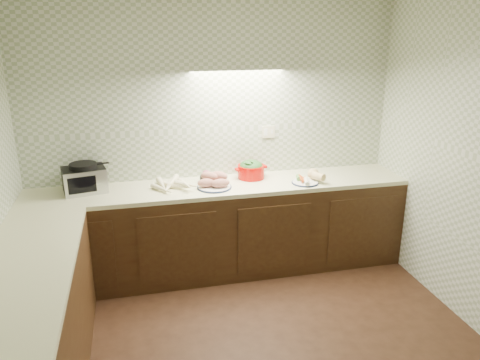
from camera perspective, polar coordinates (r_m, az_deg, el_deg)
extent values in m
cube|color=#92A180|center=(4.57, -3.12, 5.26)|extent=(3.60, 0.05, 2.60)
cube|color=beige|center=(4.70, 3.49, 5.88)|extent=(0.13, 0.01, 0.12)
cube|color=black|center=(4.60, -2.32, -6.13)|extent=(3.60, 0.60, 0.86)
cube|color=beige|center=(4.43, -2.40, -0.83)|extent=(3.60, 0.60, 0.04)
cube|color=beige|center=(2.83, -26.85, -14.99)|extent=(0.60, 3.00, 0.04)
cube|color=black|center=(4.45, -18.44, 0.05)|extent=(0.42, 0.34, 0.22)
cube|color=#B5B6BB|center=(4.31, -18.21, -0.50)|extent=(0.36, 0.08, 0.22)
cube|color=black|center=(4.31, -18.21, -0.50)|extent=(0.24, 0.05, 0.15)
cylinder|color=black|center=(4.41, -18.62, 1.67)|extent=(0.28, 0.28, 0.04)
cone|color=#FAEEC6|center=(4.29, -6.47, -0.95)|extent=(0.24, 0.22, 0.05)
cone|color=#FAEEC6|center=(4.34, -8.65, -0.77)|extent=(0.15, 0.23, 0.06)
cone|color=#FAEEC6|center=(4.35, -7.13, -0.76)|extent=(0.12, 0.23, 0.05)
cone|color=#FAEEC6|center=(4.31, -6.92, -0.85)|extent=(0.17, 0.27, 0.06)
cone|color=#FAEEC6|center=(4.32, -7.09, -0.78)|extent=(0.20, 0.21, 0.06)
cone|color=#FAEEC6|center=(4.25, -7.50, -1.22)|extent=(0.13, 0.21, 0.05)
cone|color=#FAEEC6|center=(4.36, -7.46, -0.25)|extent=(0.22, 0.20, 0.05)
cone|color=#FAEEC6|center=(4.25, -5.93, -0.87)|extent=(0.19, 0.24, 0.05)
cone|color=#FAEEC6|center=(4.28, -6.94, -0.58)|extent=(0.17, 0.21, 0.06)
cylinder|color=#131B3C|center=(4.35, -3.14, -0.88)|extent=(0.32, 0.32, 0.01)
cylinder|color=white|center=(4.35, -3.14, -0.86)|extent=(0.30, 0.30, 0.02)
ellipsoid|color=tan|center=(4.31, -4.08, -0.34)|extent=(0.19, 0.13, 0.08)
ellipsoid|color=tan|center=(4.29, -2.41, -0.39)|extent=(0.19, 0.13, 0.08)
ellipsoid|color=tan|center=(4.38, -3.12, 0.00)|extent=(0.19, 0.13, 0.08)
ellipsoid|color=tan|center=(4.35, -3.75, 0.47)|extent=(0.19, 0.13, 0.08)
ellipsoid|color=tan|center=(4.36, -2.54, 0.53)|extent=(0.19, 0.13, 0.08)
cylinder|color=black|center=(4.51, -3.96, 0.14)|extent=(0.15, 0.15, 0.06)
sphere|color=maroon|center=(4.49, -4.16, 0.71)|extent=(0.08, 0.08, 0.08)
sphere|color=silver|center=(4.51, -3.61, 0.65)|extent=(0.05, 0.05, 0.05)
cylinder|color=#B60701|center=(4.60, 1.36, 1.04)|extent=(0.30, 0.30, 0.13)
cube|color=#B60701|center=(4.54, -0.34, 1.27)|extent=(0.04, 0.06, 0.02)
cube|color=#B60701|center=(4.64, 3.03, 1.66)|extent=(0.04, 0.06, 0.02)
ellipsoid|color=#2B5F26|center=(4.58, 1.36, 1.66)|extent=(0.23, 0.23, 0.13)
cylinder|color=#131B3C|center=(4.51, 7.94, -0.31)|extent=(0.26, 0.26, 0.01)
cylinder|color=white|center=(4.51, 7.94, -0.29)|extent=(0.24, 0.24, 0.02)
cone|color=#CE4A18|center=(4.51, 7.49, 0.03)|extent=(0.05, 0.15, 0.03)
cone|color=#CE4A18|center=(4.50, 7.59, 0.02)|extent=(0.05, 0.15, 0.03)
cone|color=#CE4A18|center=(4.50, 7.47, 0.03)|extent=(0.07, 0.15, 0.03)
cone|color=#CE4A18|center=(4.50, 7.85, 0.23)|extent=(0.11, 0.14, 0.03)
cylinder|color=silver|center=(4.45, 8.10, -0.17)|extent=(0.08, 0.17, 0.04)
cylinder|color=#477832|center=(4.55, 7.15, 0.29)|extent=(0.07, 0.11, 0.04)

